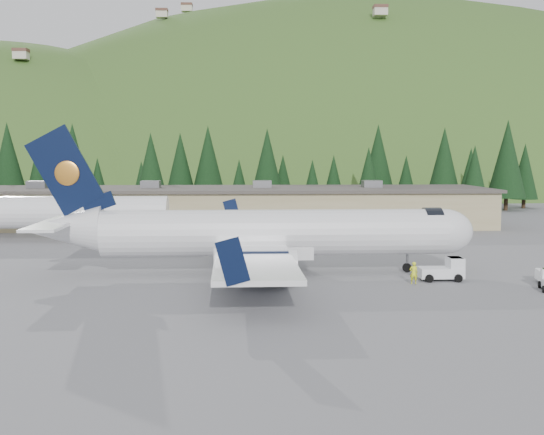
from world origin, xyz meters
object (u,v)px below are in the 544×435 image
Objects in this scene: airliner at (262,235)px; ramp_worker at (414,273)px; second_airliner at (42,211)px; baggage_tug_a at (445,270)px; terminal_building at (225,206)px.

ramp_worker is at bearing -24.52° from airliner.
ramp_worker is at bearing -37.52° from second_airliner.
terminal_building reaches higher than baggage_tug_a.
terminal_building is (19.91, 16.00, -0.70)m from second_airliner.
airliner is 21.53× the size of ramp_worker.
airliner is 10.81× the size of baggage_tug_a.
second_airliner is 0.39× the size of terminal_building.
baggage_tug_a is 3.06m from ramp_worker.
baggage_tug_a is 45.20m from terminal_building.
baggage_tug_a is at bearing -15.06° from airliner.
second_airliner is 16.51× the size of ramp_worker.
second_airliner is at bearing -32.78° from ramp_worker.
second_airliner is at bearing 136.35° from airliner.
baggage_tug_a is (13.86, -3.48, -2.39)m from airliner.
second_airliner reaches higher than baggage_tug_a.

